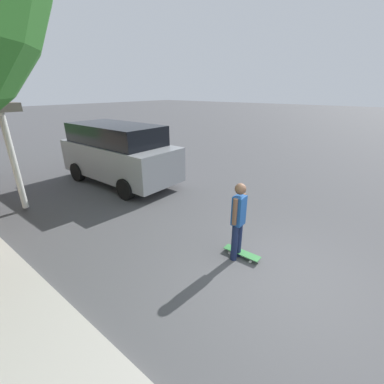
{
  "coord_description": "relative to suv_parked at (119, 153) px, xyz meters",
  "views": [
    {
      "loc": [
        -3.94,
        -0.97,
        3.27
      ],
      "look_at": [
        0.69,
        2.7,
        0.9
      ],
      "focal_mm": 24.0,
      "sensor_mm": 36.0,
      "label": 1
    }
  ],
  "objects": [
    {
      "name": "skateboarder",
      "position": [
        -1.45,
        -5.72,
        -0.22
      ],
      "size": [
        0.41,
        0.22,
        1.65
      ],
      "color": "#192347",
      "rests_on": "ground_plane"
    },
    {
      "name": "suv_parked",
      "position": [
        0.0,
        0.0,
        0.0
      ],
      "size": [
        2.08,
        4.65,
        2.13
      ],
      "color": "gray",
      "rests_on": "ground_plane"
    },
    {
      "name": "skateboard",
      "position": [
        -1.34,
        -5.81,
        -1.05
      ],
      "size": [
        0.21,
        0.79,
        0.1
      ],
      "color": "#337F3D",
      "rests_on": "ground_plane"
    },
    {
      "name": "ground_plane",
      "position": [
        -1.58,
        -6.83,
        -1.13
      ],
      "size": [
        120.0,
        120.0,
        0.0
      ],
      "primitive_type": "plane",
      "color": "#49494C"
    }
  ]
}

